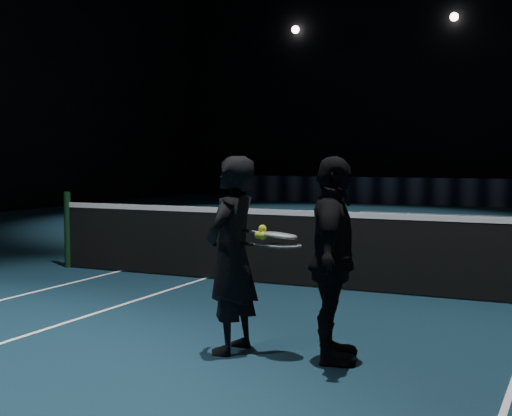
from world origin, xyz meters
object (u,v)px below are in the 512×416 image
at_px(player_a, 232,255).
at_px(racket_upper, 280,235).
at_px(player_b, 333,260).
at_px(tennis_balls, 261,233).
at_px(racket_lower, 284,246).

xyz_separation_m(player_a, racket_upper, (0.40, 0.07, 0.17)).
xyz_separation_m(player_b, tennis_balls, (-0.59, -0.04, 0.19)).
bearing_deg(racket_upper, racket_lower, -42.66).
relative_size(racket_lower, racket_upper, 1.00).
relative_size(racket_lower, tennis_balls, 5.67).
distance_m(racket_lower, racket_upper, 0.10).
distance_m(player_a, racket_lower, 0.46).
bearing_deg(racket_upper, tennis_balls, -170.43).
bearing_deg(tennis_balls, racket_upper, 18.37).
relative_size(racket_upper, tennis_balls, 5.67).
distance_m(racket_lower, tennis_balls, 0.21).
bearing_deg(tennis_balls, player_a, -174.07).
xyz_separation_m(racket_lower, tennis_balls, (-0.19, -0.01, 0.09)).
xyz_separation_m(racket_lower, racket_upper, (-0.05, 0.04, 0.08)).
bearing_deg(racket_upper, player_b, -9.08).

